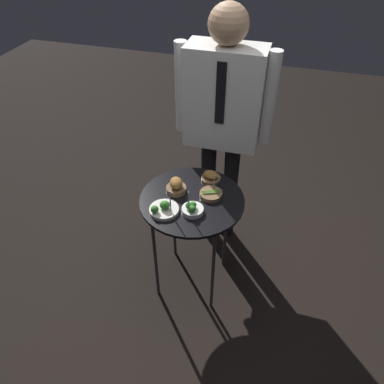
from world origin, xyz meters
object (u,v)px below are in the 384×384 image
(serving_cart, at_px, (192,207))
(bowl_asparagus_back_right, at_px, (211,194))
(bowl_roast_front_left, at_px, (176,186))
(bowl_broccoli_front_right, at_px, (163,209))
(bowl_roast_center, at_px, (211,177))
(bowl_broccoli_near_rim, at_px, (192,209))
(waiter_figure, at_px, (223,109))

(serving_cart, bearing_deg, bowl_asparagus_back_right, 28.93)
(bowl_roast_front_left, distance_m, bowl_broccoli_front_right, 0.18)
(bowl_broccoli_front_right, relative_size, bowl_roast_center, 1.39)
(bowl_broccoli_near_rim, bearing_deg, bowl_roast_front_left, 133.19)
(bowl_roast_center, bearing_deg, waiter_figure, 91.22)
(bowl_roast_center, height_order, waiter_figure, waiter_figure)
(bowl_roast_front_left, bearing_deg, bowl_broccoli_near_rim, -46.81)
(bowl_roast_center, distance_m, bowl_broccoli_near_rim, 0.30)
(bowl_asparagus_back_right, height_order, bowl_broccoli_front_right, bowl_broccoli_front_right)
(serving_cart, height_order, bowl_broccoli_front_right, bowl_broccoli_front_right)
(bowl_broccoli_near_rim, xyz_separation_m, waiter_figure, (0.02, 0.60, 0.29))
(bowl_broccoli_near_rim, relative_size, waiter_figure, 0.10)
(bowl_asparagus_back_right, distance_m, bowl_broccoli_near_rim, 0.17)
(serving_cart, xyz_separation_m, bowl_roast_front_left, (-0.11, 0.04, 0.10))
(bowl_broccoli_front_right, xyz_separation_m, bowl_roast_center, (0.18, 0.34, 0.00))
(bowl_roast_front_left, xyz_separation_m, waiter_figure, (0.16, 0.46, 0.28))
(bowl_roast_center, bearing_deg, bowl_broccoli_front_right, -118.09)
(bowl_broccoli_front_right, height_order, bowl_roast_center, bowl_broccoli_front_right)
(bowl_asparagus_back_right, xyz_separation_m, bowl_roast_center, (-0.04, 0.14, 0.01))
(serving_cart, bearing_deg, bowl_roast_front_left, 159.52)
(bowl_roast_center, bearing_deg, serving_cart, -107.62)
(bowl_asparagus_back_right, distance_m, bowl_broccoli_front_right, 0.29)
(bowl_roast_center, xyz_separation_m, bowl_broccoli_near_rim, (-0.03, -0.30, 0.00))
(bowl_asparagus_back_right, bearing_deg, serving_cart, -151.07)
(bowl_broccoli_front_right, bearing_deg, bowl_asparagus_back_right, 42.54)
(bowl_roast_center, relative_size, bowl_broccoli_near_rim, 0.71)
(serving_cart, relative_size, bowl_broccoli_front_right, 4.47)
(serving_cart, relative_size, bowl_broccoli_near_rim, 4.43)
(serving_cart, xyz_separation_m, bowl_broccoli_front_right, (-0.12, -0.14, 0.09))
(bowl_roast_front_left, distance_m, bowl_broccoli_near_rim, 0.20)
(bowl_broccoli_near_rim, bearing_deg, waiter_figure, 87.89)
(bowl_broccoli_near_rim, bearing_deg, serving_cart, 106.79)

